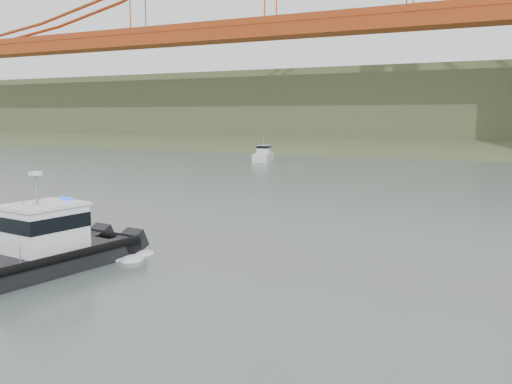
# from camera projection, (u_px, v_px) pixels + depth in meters

# --- Properties ---
(ground) EXTENTS (400.00, 400.00, 0.00)m
(ground) POSITION_uv_depth(u_px,v_px,m) (167.00, 262.00, 26.98)
(ground) COLOR #566662
(ground) RESTS_ON ground
(headlands) EXTENTS (500.00, 105.36, 27.12)m
(headlands) POSITION_uv_depth(u_px,v_px,m) (472.00, 115.00, 137.19)
(headlands) COLOR #3B492A
(headlands) RESTS_ON ground
(patrol_boat) EXTENTS (4.55, 9.80, 4.59)m
(patrol_boat) POSITION_uv_depth(u_px,v_px,m) (39.00, 246.00, 25.25)
(patrol_boat) COLOR black
(patrol_boat) RESTS_ON ground
(motorboat) EXTENTS (4.05, 7.17, 3.75)m
(motorboat) POSITION_uv_depth(u_px,v_px,m) (264.00, 155.00, 87.32)
(motorboat) COLOR silver
(motorboat) RESTS_ON ground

